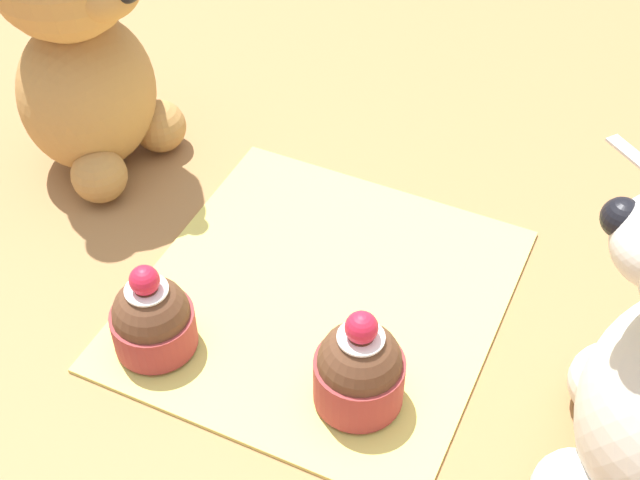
# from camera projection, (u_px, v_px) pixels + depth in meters

# --- Properties ---
(ground_plane) EXTENTS (4.00, 4.00, 0.00)m
(ground_plane) POSITION_uv_depth(u_px,v_px,m) (320.00, 299.00, 0.60)
(ground_plane) COLOR #9E7042
(knitted_placemat) EXTENTS (0.24, 0.23, 0.01)m
(knitted_placemat) POSITION_uv_depth(u_px,v_px,m) (320.00, 296.00, 0.60)
(knitted_placemat) COLOR #E0D166
(knitted_placemat) RESTS_ON ground_plane
(teddy_bear_tan) EXTENTS (0.12, 0.12, 0.22)m
(teddy_bear_tan) POSITION_uv_depth(u_px,v_px,m) (79.00, 39.00, 0.63)
(teddy_bear_tan) COLOR #B78447
(teddy_bear_tan) RESTS_ON ground_plane
(cupcake_near_cream_bear) EXTENTS (0.05, 0.05, 0.07)m
(cupcake_near_cream_bear) POSITION_uv_depth(u_px,v_px,m) (359.00, 369.00, 0.52)
(cupcake_near_cream_bear) COLOR #993333
(cupcake_near_cream_bear) RESTS_ON knitted_placemat
(cupcake_near_tan_bear) EXTENTS (0.05, 0.05, 0.07)m
(cupcake_near_tan_bear) POSITION_uv_depth(u_px,v_px,m) (152.00, 318.00, 0.55)
(cupcake_near_tan_bear) COLOR #993333
(cupcake_near_tan_bear) RESTS_ON knitted_placemat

